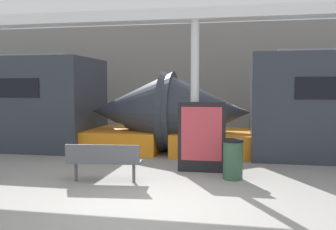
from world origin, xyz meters
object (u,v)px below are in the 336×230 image
(poster_board, at_px, (201,137))
(trash_bin, at_px, (233,159))
(bench_near, at_px, (104,159))
(support_column_near, at_px, (195,95))

(poster_board, bearing_deg, trash_bin, -35.63)
(poster_board, bearing_deg, bench_near, -144.78)
(trash_bin, height_order, poster_board, poster_board)
(bench_near, relative_size, trash_bin, 1.82)
(bench_near, xyz_separation_m, poster_board, (2.02, 1.43, 0.36))
(trash_bin, distance_m, poster_board, 1.05)
(bench_near, distance_m, poster_board, 2.50)
(trash_bin, relative_size, poster_board, 0.53)
(bench_near, distance_m, support_column_near, 2.93)
(bench_near, bearing_deg, support_column_near, 39.99)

